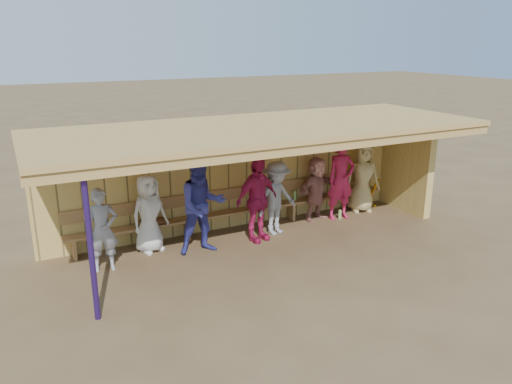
{
  "coord_description": "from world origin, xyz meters",
  "views": [
    {
      "loc": [
        -4.49,
        -8.49,
        4.08
      ],
      "look_at": [
        0.0,
        0.35,
        1.05
      ],
      "focal_mm": 35.0,
      "sensor_mm": 36.0,
      "label": 1
    }
  ],
  "objects_px": {
    "player_f": "(316,188)",
    "player_g": "(341,180)",
    "player_b": "(149,214)",
    "player_c": "(202,205)",
    "player_h": "(363,178)",
    "player_a": "(102,230)",
    "player_d": "(257,200)",
    "player_e": "(276,198)",
    "bench": "(241,205)"
  },
  "relations": [
    {
      "from": "player_d",
      "to": "player_h",
      "type": "bearing_deg",
      "value": -4.98
    },
    {
      "from": "player_e",
      "to": "player_f",
      "type": "height_order",
      "value": "player_e"
    },
    {
      "from": "player_b",
      "to": "player_d",
      "type": "distance_m",
      "value": 2.21
    },
    {
      "from": "player_d",
      "to": "player_g",
      "type": "xyz_separation_m",
      "value": [
        2.37,
        0.32,
        0.05
      ]
    },
    {
      "from": "player_b",
      "to": "player_f",
      "type": "distance_m",
      "value": 3.98
    },
    {
      "from": "player_g",
      "to": "player_h",
      "type": "distance_m",
      "value": 0.83
    },
    {
      "from": "player_d",
      "to": "player_e",
      "type": "distance_m",
      "value": 0.58
    },
    {
      "from": "player_e",
      "to": "player_h",
      "type": "height_order",
      "value": "player_h"
    },
    {
      "from": "player_h",
      "to": "bench",
      "type": "xyz_separation_m",
      "value": [
        -3.16,
        0.31,
        -0.33
      ]
    },
    {
      "from": "player_b",
      "to": "player_g",
      "type": "height_order",
      "value": "player_g"
    },
    {
      "from": "player_h",
      "to": "player_b",
      "type": "bearing_deg",
      "value": -160.28
    },
    {
      "from": "player_g",
      "to": "player_c",
      "type": "bearing_deg",
      "value": -169.65
    },
    {
      "from": "player_a",
      "to": "player_c",
      "type": "height_order",
      "value": "player_c"
    },
    {
      "from": "player_d",
      "to": "player_h",
      "type": "relative_size",
      "value": 1.05
    },
    {
      "from": "player_f",
      "to": "player_g",
      "type": "height_order",
      "value": "player_g"
    },
    {
      "from": "player_d",
      "to": "player_h",
      "type": "xyz_separation_m",
      "value": [
        3.16,
        0.52,
        -0.04
      ]
    },
    {
      "from": "player_c",
      "to": "player_f",
      "type": "bearing_deg",
      "value": 14.46
    },
    {
      "from": "player_h",
      "to": "bench",
      "type": "bearing_deg",
      "value": -166.41
    },
    {
      "from": "player_h",
      "to": "bench",
      "type": "relative_size",
      "value": 0.22
    },
    {
      "from": "player_a",
      "to": "player_b",
      "type": "xyz_separation_m",
      "value": [
        0.99,
        0.46,
        0.01
      ]
    },
    {
      "from": "player_a",
      "to": "player_d",
      "type": "distance_m",
      "value": 3.16
    },
    {
      "from": "player_h",
      "to": "player_g",
      "type": "bearing_deg",
      "value": -147.13
    },
    {
      "from": "player_b",
      "to": "bench",
      "type": "height_order",
      "value": "player_b"
    },
    {
      "from": "player_e",
      "to": "player_g",
      "type": "relative_size",
      "value": 0.85
    },
    {
      "from": "player_b",
      "to": "player_h",
      "type": "bearing_deg",
      "value": -19.45
    },
    {
      "from": "player_d",
      "to": "player_a",
      "type": "bearing_deg",
      "value": 165.82
    },
    {
      "from": "player_b",
      "to": "player_c",
      "type": "relative_size",
      "value": 0.81
    },
    {
      "from": "player_a",
      "to": "bench",
      "type": "relative_size",
      "value": 0.21
    },
    {
      "from": "player_g",
      "to": "player_h",
      "type": "xyz_separation_m",
      "value": [
        0.8,
        0.19,
        -0.1
      ]
    },
    {
      "from": "player_d",
      "to": "player_f",
      "type": "relative_size",
      "value": 1.18
    },
    {
      "from": "player_a",
      "to": "player_d",
      "type": "bearing_deg",
      "value": 6.84
    },
    {
      "from": "player_b",
      "to": "player_h",
      "type": "height_order",
      "value": "player_h"
    },
    {
      "from": "player_d",
      "to": "player_e",
      "type": "bearing_deg",
      "value": 1.71
    },
    {
      "from": "player_d",
      "to": "player_e",
      "type": "xyz_separation_m",
      "value": [
        0.55,
        0.16,
        -0.09
      ]
    },
    {
      "from": "player_a",
      "to": "player_b",
      "type": "distance_m",
      "value": 1.09
    },
    {
      "from": "player_c",
      "to": "player_h",
      "type": "xyz_separation_m",
      "value": [
        4.4,
        0.57,
        -0.12
      ]
    },
    {
      "from": "player_e",
      "to": "bench",
      "type": "relative_size",
      "value": 0.21
    },
    {
      "from": "player_d",
      "to": "player_g",
      "type": "distance_m",
      "value": 2.39
    },
    {
      "from": "player_c",
      "to": "bench",
      "type": "bearing_deg",
      "value": 39.08
    },
    {
      "from": "player_d",
      "to": "player_g",
      "type": "height_order",
      "value": "player_g"
    },
    {
      "from": "player_c",
      "to": "player_e",
      "type": "xyz_separation_m",
      "value": [
        1.79,
        0.21,
        -0.17
      ]
    },
    {
      "from": "player_a",
      "to": "player_e",
      "type": "distance_m",
      "value": 3.71
    },
    {
      "from": "player_a",
      "to": "bench",
      "type": "xyz_separation_m",
      "value": [
        3.16,
        0.83,
        -0.25
      ]
    },
    {
      "from": "player_c",
      "to": "player_d",
      "type": "height_order",
      "value": "player_c"
    },
    {
      "from": "player_g",
      "to": "player_a",
      "type": "bearing_deg",
      "value": -172.25
    },
    {
      "from": "player_g",
      "to": "player_h",
      "type": "relative_size",
      "value": 1.11
    },
    {
      "from": "player_e",
      "to": "player_b",
      "type": "bearing_deg",
      "value": 158.59
    },
    {
      "from": "player_a",
      "to": "player_g",
      "type": "relative_size",
      "value": 0.82
    },
    {
      "from": "player_a",
      "to": "player_h",
      "type": "height_order",
      "value": "player_h"
    },
    {
      "from": "player_b",
      "to": "player_c",
      "type": "bearing_deg",
      "value": -49.23
    }
  ]
}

